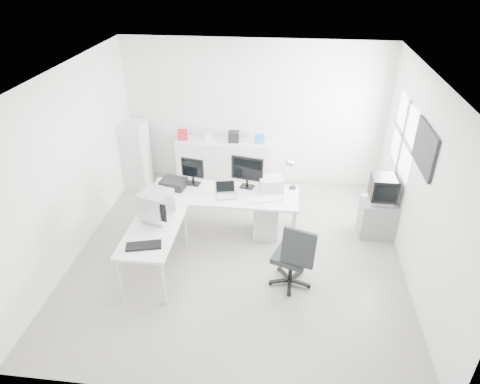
# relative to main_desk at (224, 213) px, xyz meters

# --- Properties ---
(floor) EXTENTS (5.00, 5.00, 0.01)m
(floor) POSITION_rel_main_desk_xyz_m (0.30, -0.55, -0.38)
(floor) COLOR #B0AE9E
(floor) RESTS_ON ground
(ceiling) EXTENTS (5.00, 5.00, 0.01)m
(ceiling) POSITION_rel_main_desk_xyz_m (0.30, -0.55, 2.42)
(ceiling) COLOR white
(ceiling) RESTS_ON back_wall
(back_wall) EXTENTS (5.00, 0.02, 2.80)m
(back_wall) POSITION_rel_main_desk_xyz_m (0.30, 1.95, 1.02)
(back_wall) COLOR white
(back_wall) RESTS_ON floor
(left_wall) EXTENTS (0.02, 5.00, 2.80)m
(left_wall) POSITION_rel_main_desk_xyz_m (-2.20, -0.55, 1.02)
(left_wall) COLOR white
(left_wall) RESTS_ON floor
(right_wall) EXTENTS (0.02, 5.00, 2.80)m
(right_wall) POSITION_rel_main_desk_xyz_m (2.80, -0.55, 1.02)
(right_wall) COLOR white
(right_wall) RESTS_ON floor
(window) EXTENTS (0.02, 1.20, 1.10)m
(window) POSITION_rel_main_desk_xyz_m (2.78, 0.65, 1.23)
(window) COLOR white
(window) RESTS_ON right_wall
(wall_picture) EXTENTS (0.04, 0.90, 0.60)m
(wall_picture) POSITION_rel_main_desk_xyz_m (2.77, -0.45, 1.52)
(wall_picture) COLOR black
(wall_picture) RESTS_ON right_wall
(main_desk) EXTENTS (2.40, 0.80, 0.75)m
(main_desk) POSITION_rel_main_desk_xyz_m (0.00, 0.00, 0.00)
(main_desk) COLOR silver
(main_desk) RESTS_ON floor
(side_desk) EXTENTS (0.70, 1.40, 0.75)m
(side_desk) POSITION_rel_main_desk_xyz_m (-0.85, -1.10, 0.00)
(side_desk) COLOR silver
(side_desk) RESTS_ON floor
(drawer_pedestal) EXTENTS (0.40, 0.50, 0.60)m
(drawer_pedestal) POSITION_rel_main_desk_xyz_m (0.70, 0.05, -0.08)
(drawer_pedestal) COLOR silver
(drawer_pedestal) RESTS_ON floor
(inkjet_printer) EXTENTS (0.44, 0.37, 0.14)m
(inkjet_printer) POSITION_rel_main_desk_xyz_m (-0.85, 0.10, 0.45)
(inkjet_printer) COLOR black
(inkjet_printer) RESTS_ON main_desk
(lcd_monitor_small) EXTENTS (0.42, 0.29, 0.48)m
(lcd_monitor_small) POSITION_rel_main_desk_xyz_m (-0.55, 0.25, 0.62)
(lcd_monitor_small) COLOR black
(lcd_monitor_small) RESTS_ON main_desk
(lcd_monitor_large) EXTENTS (0.56, 0.31, 0.55)m
(lcd_monitor_large) POSITION_rel_main_desk_xyz_m (0.35, 0.25, 0.65)
(lcd_monitor_large) COLOR black
(lcd_monitor_large) RESTS_ON main_desk
(laptop) EXTENTS (0.41, 0.42, 0.23)m
(laptop) POSITION_rel_main_desk_xyz_m (0.05, -0.10, 0.49)
(laptop) COLOR #B7B7BA
(laptop) RESTS_ON main_desk
(white_keyboard) EXTENTS (0.47, 0.26, 0.02)m
(white_keyboard) POSITION_rel_main_desk_xyz_m (0.65, -0.15, 0.38)
(white_keyboard) COLOR silver
(white_keyboard) RESTS_ON main_desk
(white_mouse) EXTENTS (0.06, 0.06, 0.06)m
(white_mouse) POSITION_rel_main_desk_xyz_m (0.95, -0.10, 0.40)
(white_mouse) COLOR silver
(white_mouse) RESTS_ON main_desk
(laser_printer) EXTENTS (0.43, 0.39, 0.22)m
(laser_printer) POSITION_rel_main_desk_xyz_m (0.75, 0.22, 0.48)
(laser_printer) COLOR #BDBDBD
(laser_printer) RESTS_ON main_desk
(desk_lamp) EXTENTS (0.16, 0.16, 0.43)m
(desk_lamp) POSITION_rel_main_desk_xyz_m (1.10, 0.30, 0.59)
(desk_lamp) COLOR silver
(desk_lamp) RESTS_ON main_desk
(crt_monitor) EXTENTS (0.51, 0.51, 0.47)m
(crt_monitor) POSITION_rel_main_desk_xyz_m (-0.85, -0.85, 0.61)
(crt_monitor) COLOR #B7B7BA
(crt_monitor) RESTS_ON side_desk
(black_keyboard) EXTENTS (0.50, 0.30, 0.03)m
(black_keyboard) POSITION_rel_main_desk_xyz_m (-0.85, -1.50, 0.39)
(black_keyboard) COLOR black
(black_keyboard) RESTS_ON side_desk
(office_chair) EXTENTS (0.78, 0.78, 1.06)m
(office_chair) POSITION_rel_main_desk_xyz_m (1.12, -1.13, 0.15)
(office_chair) COLOR #242628
(office_chair) RESTS_ON floor
(tv_cabinet) EXTENTS (0.58, 0.47, 0.63)m
(tv_cabinet) POSITION_rel_main_desk_xyz_m (2.52, 0.24, -0.06)
(tv_cabinet) COLOR gray
(tv_cabinet) RESTS_ON floor
(crt_tv) EXTENTS (0.50, 0.48, 0.45)m
(crt_tv) POSITION_rel_main_desk_xyz_m (2.52, 0.24, 0.48)
(crt_tv) COLOR black
(crt_tv) RESTS_ON tv_cabinet
(sideboard) EXTENTS (1.84, 0.46, 0.92)m
(sideboard) POSITION_rel_main_desk_xyz_m (-0.26, 1.69, 0.08)
(sideboard) COLOR silver
(sideboard) RESTS_ON floor
(clutter_box_a) EXTENTS (0.22, 0.21, 0.19)m
(clutter_box_a) POSITION_rel_main_desk_xyz_m (-1.06, 1.69, 0.64)
(clutter_box_a) COLOR #B41928
(clutter_box_a) RESTS_ON sideboard
(clutter_box_b) EXTENTS (0.15, 0.14, 0.13)m
(clutter_box_b) POSITION_rel_main_desk_xyz_m (-0.56, 1.69, 0.61)
(clutter_box_b) COLOR silver
(clutter_box_b) RESTS_ON sideboard
(clutter_box_c) EXTENTS (0.22, 0.20, 0.20)m
(clutter_box_c) POSITION_rel_main_desk_xyz_m (-0.06, 1.69, 0.65)
(clutter_box_c) COLOR black
(clutter_box_c) RESTS_ON sideboard
(clutter_box_d) EXTENTS (0.19, 0.17, 0.16)m
(clutter_box_d) POSITION_rel_main_desk_xyz_m (0.44, 1.69, 0.62)
(clutter_box_d) COLOR blue
(clutter_box_d) RESTS_ON sideboard
(clutter_bottle) EXTENTS (0.07, 0.07, 0.22)m
(clutter_bottle) POSITION_rel_main_desk_xyz_m (-1.36, 1.73, 0.65)
(clutter_bottle) COLOR silver
(clutter_bottle) RESTS_ON sideboard
(filing_cabinet) EXTENTS (0.45, 0.54, 1.29)m
(filing_cabinet) POSITION_rel_main_desk_xyz_m (-1.98, 1.48, 0.27)
(filing_cabinet) COLOR silver
(filing_cabinet) RESTS_ON floor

